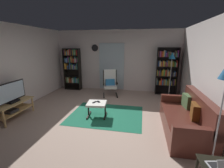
{
  "coord_description": "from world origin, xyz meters",
  "views": [
    {
      "loc": [
        1.12,
        -3.83,
        1.98
      ],
      "look_at": [
        0.18,
        0.93,
        0.75
      ],
      "focal_mm": 24.91,
      "sensor_mm": 36.0,
      "label": 1
    }
  ],
  "objects": [
    {
      "name": "floor_lamp_by_shelf",
      "position": [
        2.16,
        2.15,
        1.44
      ],
      "size": [
        0.22,
        0.22,
        1.72
      ],
      "color": "#A5A5AD",
      "rests_on": "ground"
    },
    {
      "name": "ottoman",
      "position": [
        -0.09,
        0.09,
        0.34
      ],
      "size": [
        0.57,
        0.53,
        0.41
      ],
      "color": "white",
      "rests_on": "ground"
    },
    {
      "name": "wall_back",
      "position": [
        0.0,
        2.9,
        1.3
      ],
      "size": [
        5.6,
        0.06,
        2.6
      ],
      "primitive_type": "cube",
      "color": "silver",
      "rests_on": "ground"
    },
    {
      "name": "glass_door_panel",
      "position": [
        -0.22,
        2.83,
        1.05
      ],
      "size": [
        1.1,
        0.01,
        2.0
      ],
      "primitive_type": "cube",
      "color": "silver"
    },
    {
      "name": "wall_right",
      "position": [
        2.7,
        0.0,
        1.3
      ],
      "size": [
        0.06,
        6.0,
        2.6
      ],
      "primitive_type": "cube",
      "color": "silver",
      "rests_on": "ground"
    },
    {
      "name": "wall_left",
      "position": [
        -2.7,
        0.0,
        1.3
      ],
      "size": [
        0.06,
        6.0,
        2.6
      ],
      "primitive_type": "cube",
      "color": "silver",
      "rests_on": "ground"
    },
    {
      "name": "tv_stand",
      "position": [
        -2.31,
        -0.46,
        0.3
      ],
      "size": [
        0.46,
        1.12,
        0.46
      ],
      "color": "tan",
      "rests_on": "ground"
    },
    {
      "name": "cell_phone",
      "position": [
        -0.06,
        0.16,
        0.42
      ],
      "size": [
        0.14,
        0.15,
        0.01
      ],
      "primitive_type": "cube",
      "rotation": [
        0.0,
        0.0,
        0.73
      ],
      "color": "black",
      "rests_on": "ottoman"
    },
    {
      "name": "ground_plane",
      "position": [
        0.0,
        0.0,
        0.0
      ],
      "size": [
        7.02,
        7.02,
        0.0
      ],
      "primitive_type": "plane",
      "color": "tan"
    },
    {
      "name": "tv_remote",
      "position": [
        -0.16,
        0.1,
        0.42
      ],
      "size": [
        0.09,
        0.15,
        0.02
      ],
      "primitive_type": "cube",
      "rotation": [
        0.0,
        0.0,
        -0.42
      ],
      "color": "black",
      "rests_on": "ottoman"
    },
    {
      "name": "television",
      "position": [
        -2.31,
        -0.44,
        0.73
      ],
      "size": [
        0.2,
        0.91,
        0.56
      ],
      "color": "black",
      "rests_on": "tv_stand"
    },
    {
      "name": "bookshelf_near_sofa",
      "position": [
        2.09,
        2.67,
        1.0
      ],
      "size": [
        0.83,
        0.3,
        1.89
      ],
      "color": "black",
      "rests_on": "ground"
    },
    {
      "name": "area_rug",
      "position": [
        0.15,
        0.22,
        0.0
      ],
      "size": [
        2.06,
        1.64,
        0.01
      ],
      "primitive_type": "cube",
      "color": "#1E6B4E",
      "rests_on": "ground"
    },
    {
      "name": "bookshelf_near_tv",
      "position": [
        -1.96,
        2.61,
        1.02
      ],
      "size": [
        0.72,
        0.3,
        1.83
      ],
      "color": "black",
      "rests_on": "ground"
    },
    {
      "name": "wall_clock",
      "position": [
        -0.95,
        2.82,
        1.85
      ],
      "size": [
        0.29,
        0.03,
        0.29
      ],
      "color": "silver"
    },
    {
      "name": "leather_sofa",
      "position": [
        2.17,
        -0.28,
        0.32
      ],
      "size": [
        0.83,
        1.93,
        0.9
      ],
      "color": "#54261E",
      "rests_on": "ground"
    },
    {
      "name": "lounge_armchair",
      "position": [
        -0.12,
        2.08,
        0.53
      ],
      "size": [
        0.71,
        0.77,
        1.02
      ],
      "color": "black",
      "rests_on": "ground"
    }
  ]
}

